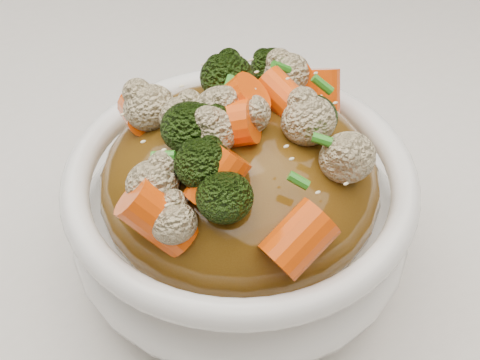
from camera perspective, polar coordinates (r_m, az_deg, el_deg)
tablecloth at (r=0.48m, az=0.24°, el=-3.91°), size 1.20×0.80×0.04m
bowl at (r=0.42m, az=0.00°, el=-2.81°), size 0.23×0.23×0.07m
sauce_base at (r=0.40m, az=0.00°, el=-0.27°), size 0.18×0.18×0.08m
carrots at (r=0.36m, az=0.00°, el=5.92°), size 0.18×0.18×0.04m
broccoli at (r=0.36m, az=0.00°, el=5.81°), size 0.18×0.18×0.04m
cauliflower at (r=0.36m, az=0.00°, el=5.60°), size 0.18×0.18×0.03m
scallions at (r=0.36m, az=0.00°, el=6.03°), size 0.14×0.14×0.02m
sesame_seeds at (r=0.36m, az=0.00°, el=6.03°), size 0.16×0.16×0.01m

